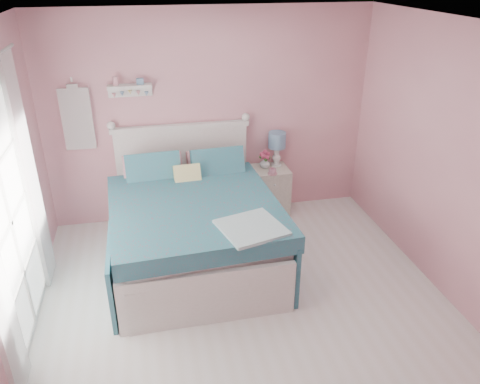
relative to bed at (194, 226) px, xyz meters
name	(u,v)px	position (x,y,z in m)	size (l,w,h in m)	color
floor	(251,323)	(0.38, -1.16, -0.42)	(4.50, 4.50, 0.00)	silver
room_shell	(253,166)	(0.38, -1.16, 1.17)	(4.50, 4.50, 4.50)	#C47C8A
bed	(194,226)	(0.00, 0.00, 0.00)	(1.80, 2.21, 1.26)	silver
nightstand	(270,191)	(1.10, 0.84, -0.09)	(0.45, 0.45, 0.65)	beige
table_lamp	(277,143)	(1.20, 0.94, 0.55)	(0.22, 0.22, 0.44)	white
vase	(265,163)	(1.03, 0.88, 0.31)	(0.13, 0.13, 0.14)	silver
teacup	(273,171)	(1.08, 0.67, 0.27)	(0.09, 0.09, 0.07)	pink
roses	(265,155)	(1.03, 0.88, 0.42)	(0.14, 0.11, 0.12)	#C24267
wall_shelf	(130,87)	(-0.55, 1.03, 1.32)	(0.50, 0.15, 0.25)	silver
hanging_dress	(77,119)	(-1.17, 1.02, 0.98)	(0.34, 0.03, 0.72)	white
french_door	(9,224)	(-1.59, -0.76, 0.66)	(0.04, 1.32, 2.16)	silver
curtain_far	(30,176)	(-1.54, -0.02, 0.76)	(0.04, 0.40, 2.32)	white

